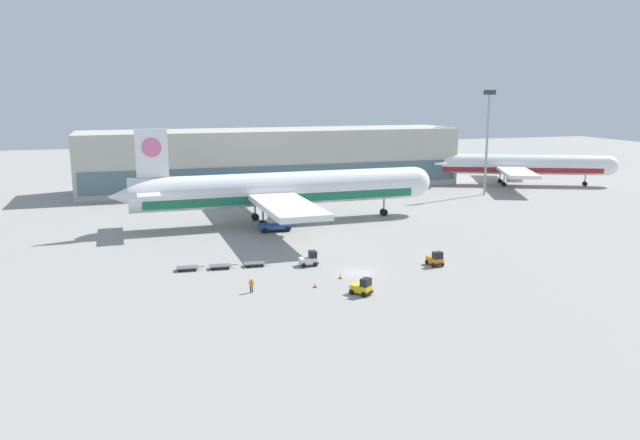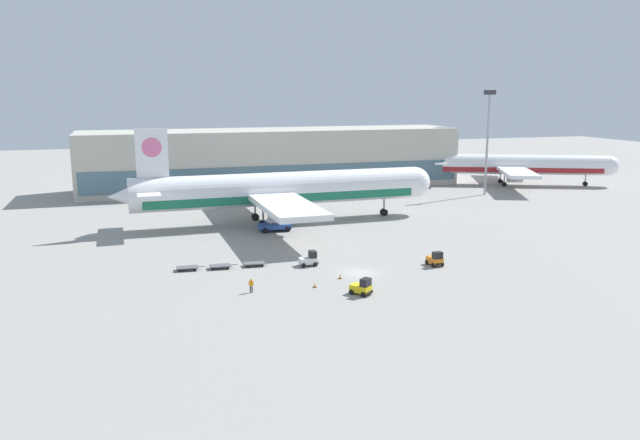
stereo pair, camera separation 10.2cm
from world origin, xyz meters
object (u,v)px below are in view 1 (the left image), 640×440
at_px(baggage_tug_foreground, 362,287).
at_px(baggage_dolly_second, 220,266).
at_px(scissor_lift_loader, 274,218).
at_px(baggage_dolly_lead, 187,268).
at_px(light_mast, 487,135).
at_px(baggage_dolly_third, 255,263).
at_px(baggage_tug_far, 309,259).
at_px(traffic_cone_far, 315,285).
at_px(airplane_distant, 514,165).
at_px(traffic_cone_near, 340,276).
at_px(airplane_main, 277,190).
at_px(baggage_tug_mid, 435,259).
at_px(ground_crew_near, 251,284).

xyz_separation_m(baggage_tug_foreground, baggage_dolly_second, (-14.02, 15.54, -0.49)).
bearing_deg(scissor_lift_loader, baggage_dolly_lead, -130.32).
bearing_deg(light_mast, baggage_dolly_lead, -149.07).
bearing_deg(light_mast, baggage_dolly_third, -145.22).
height_order(baggage_tug_foreground, baggage_tug_far, same).
bearing_deg(traffic_cone_far, airplane_distant, 42.26).
bearing_deg(traffic_cone_near, scissor_lift_loader, 93.25).
relative_size(baggage_dolly_lead, traffic_cone_far, 6.34).
height_order(scissor_lift_loader, traffic_cone_far, scissor_lift_loader).
bearing_deg(traffic_cone_near, baggage_dolly_lead, 152.31).
xyz_separation_m(light_mast, traffic_cone_far, (-56.39, -53.91, -13.16)).
bearing_deg(airplane_main, traffic_cone_near, -91.58).
bearing_deg(baggage_dolly_third, airplane_main, 74.03).
distance_m(scissor_lift_loader, traffic_cone_near, 29.20).
height_order(light_mast, baggage_dolly_lead, light_mast).
xyz_separation_m(airplane_distant, baggage_dolly_second, (-81.10, -53.57, -4.51)).
xyz_separation_m(baggage_dolly_lead, baggage_dolly_third, (8.77, -0.60, 0.00)).
bearing_deg(baggage_dolly_second, baggage_tug_foreground, -44.18).
bearing_deg(baggage_dolly_third, baggage_dolly_lead, 179.84).
bearing_deg(light_mast, airplane_distant, 36.20).
height_order(scissor_lift_loader, baggage_tug_mid, scissor_lift_loader).
distance_m(light_mast, scissor_lift_loader, 59.53).
xyz_separation_m(baggage_tug_foreground, baggage_tug_mid, (13.76, 8.46, 0.00)).
height_order(airplane_distant, ground_crew_near, airplane_distant).
relative_size(baggage_dolly_lead, baggage_dolly_third, 1.00).
bearing_deg(light_mast, traffic_cone_far, -136.29).
height_order(airplane_distant, baggage_tug_far, airplane_distant).
distance_m(light_mast, baggage_dolly_lead, 82.89).
relative_size(baggage_tug_far, ground_crew_near, 1.47).
xyz_separation_m(scissor_lift_loader, traffic_cone_far, (-2.39, -31.56, -1.84)).
bearing_deg(baggage_tug_mid, airplane_distant, 133.74).
bearing_deg(traffic_cone_far, airplane_main, 83.25).
distance_m(baggage_dolly_second, traffic_cone_near, 16.32).
xyz_separation_m(baggage_dolly_second, ground_crew_near, (1.99, -11.03, 0.60)).
bearing_deg(airplane_distant, airplane_main, -134.73).
distance_m(baggage_tug_far, traffic_cone_near, 7.17).
distance_m(airplane_distant, baggage_tug_far, 89.10).
height_order(airplane_main, scissor_lift_loader, airplane_main).
relative_size(traffic_cone_near, traffic_cone_far, 1.03).
bearing_deg(scissor_lift_loader, traffic_cone_near, -87.64).
distance_m(baggage_tug_foreground, baggage_dolly_second, 20.93).
relative_size(baggage_tug_mid, traffic_cone_near, 4.20).
height_order(scissor_lift_loader, baggage_dolly_second, scissor_lift_loader).
bearing_deg(baggage_tug_foreground, traffic_cone_near, 145.54).
height_order(light_mast, baggage_dolly_third, light_mast).
distance_m(baggage_tug_mid, baggage_dolly_lead, 32.86).
height_order(light_mast, airplane_main, light_mast).
xyz_separation_m(light_mast, baggage_dolly_third, (-61.44, -42.67, -13.05)).
bearing_deg(airplane_main, traffic_cone_far, -97.64).
xyz_separation_m(scissor_lift_loader, baggage_tug_far, (-0.37, -22.25, -1.25)).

